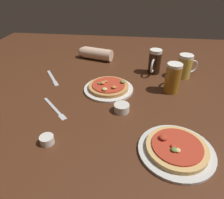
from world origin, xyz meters
TOP-DOWN VIEW (x-y plane):
  - ground_plane at (0.00, 0.00)m, footprint 2.40×2.40m
  - pizza_plate_near at (0.28, -0.30)m, footprint 0.28×0.28m
  - pizza_plate_far at (-0.04, 0.13)m, footprint 0.28×0.28m
  - beer_mug_dark at (0.31, 0.16)m, footprint 0.08×0.14m
  - beer_mug_amber at (0.23, 0.38)m, footprint 0.08×0.13m
  - beer_mug_pale at (0.41, 0.35)m, footprint 0.13×0.09m
  - ramekin_sauce at (-0.22, -0.31)m, footprint 0.06×0.06m
  - ramekin_butter at (0.05, -0.07)m, footprint 0.07×0.07m
  - fork_left at (-0.27, -0.09)m, footprint 0.17×0.17m
  - knife_right at (-0.41, 0.23)m, footprint 0.15×0.20m
  - diner_arm at (-0.21, 0.58)m, footprint 0.27×0.14m

SIDE VIEW (x-z plane):
  - ground_plane at x=0.00m, z-range -0.03..0.00m
  - fork_left at x=-0.27m, z-range 0.00..0.01m
  - knife_right at x=-0.41m, z-range 0.00..0.01m
  - pizza_plate_near at x=0.28m, z-range -0.01..0.04m
  - pizza_plate_far at x=-0.04m, z-range -0.01..0.04m
  - ramekin_sauce at x=-0.22m, z-range 0.00..0.03m
  - ramekin_butter at x=0.05m, z-range 0.00..0.04m
  - diner_arm at x=-0.21m, z-range 0.00..0.09m
  - beer_mug_pale at x=0.41m, z-range 0.00..0.15m
  - beer_mug_amber at x=0.23m, z-range 0.00..0.15m
  - beer_mug_dark at x=0.31m, z-range 0.00..0.16m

